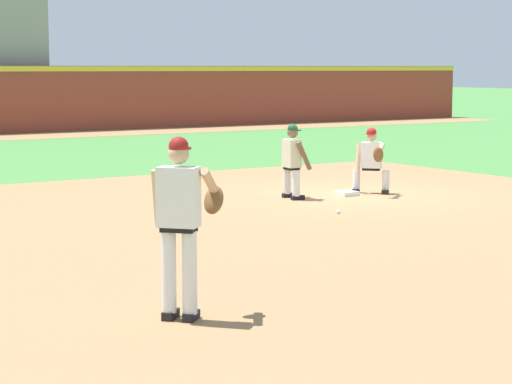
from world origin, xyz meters
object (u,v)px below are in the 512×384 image
first_baseman (372,158)px  baserunner (292,158)px  pitcher (181,216)px  first_base_bag (346,193)px  baseball (338,212)px

first_baseman → baserunner: baserunner is taller
pitcher → baserunner: 9.45m
first_base_bag → first_baseman: size_ratio=0.28×
pitcher → baserunner: size_ratio=1.27×
first_baseman → pitcher: bearing=-140.0°
baserunner → baseball: bearing=-102.7°
pitcher → first_baseman: size_ratio=1.39×
baseball → baserunner: 2.24m
pitcher → baserunner: bearing=48.1°
first_base_bag → baserunner: size_ratio=0.26×
first_base_bag → first_baseman: bearing=-4.7°
first_baseman → baserunner: bearing=172.4°
baseball → baserunner: (0.46, 2.05, 0.76)m
first_baseman → first_base_bag: bearing=175.3°
baseball → baserunner: bearing=77.3°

